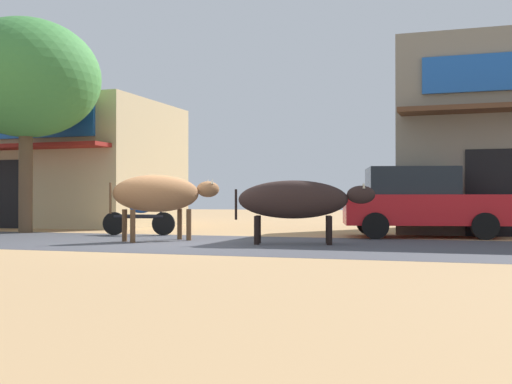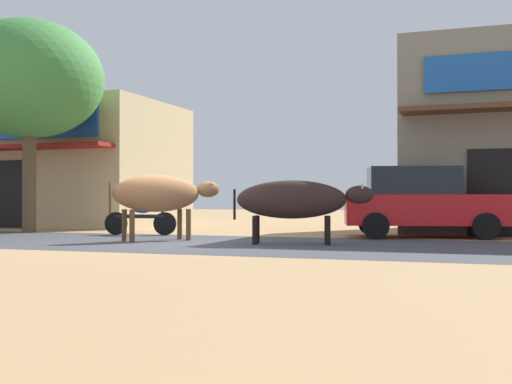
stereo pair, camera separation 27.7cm
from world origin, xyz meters
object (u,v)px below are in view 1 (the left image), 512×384
at_px(parked_hatchback_car, 419,201).
at_px(parked_motorcycle, 140,217).
at_px(cow_near_brown, 160,194).
at_px(cow_far_dark, 296,200).
at_px(roadside_tree, 26,79).

bearing_deg(parked_hatchback_car, parked_motorcycle, -168.86).
bearing_deg(cow_near_brown, parked_hatchback_car, 31.59).
height_order(parked_hatchback_car, parked_motorcycle, parked_hatchback_car).
xyz_separation_m(cow_near_brown, cow_far_dark, (3.03, -0.05, -0.12)).
bearing_deg(roadside_tree, cow_near_brown, -21.68).
xyz_separation_m(parked_motorcycle, cow_far_dark, (4.52, -1.92, 0.42)).
relative_size(parked_hatchback_car, cow_far_dark, 1.45).
bearing_deg(roadside_tree, cow_far_dark, -14.21).
bearing_deg(parked_hatchback_car, cow_far_dark, -123.53).
distance_m(parked_hatchback_car, cow_far_dark, 3.88).
bearing_deg(cow_far_dark, parked_motorcycle, 157.02).
height_order(cow_near_brown, cow_far_dark, cow_near_brown).
xyz_separation_m(parked_motorcycle, cow_near_brown, (1.49, -1.87, 0.54)).
xyz_separation_m(roadside_tree, cow_near_brown, (4.98, -1.98, -3.12)).
xyz_separation_m(parked_hatchback_car, cow_far_dark, (-2.14, -3.23, 0.04)).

